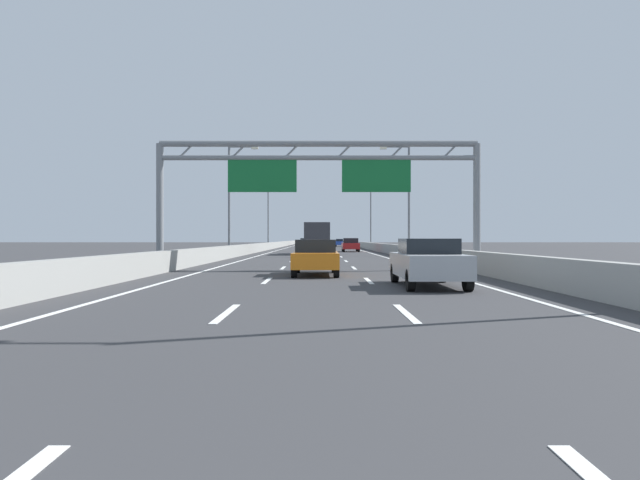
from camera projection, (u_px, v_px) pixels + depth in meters
ground_plane at (321, 247)px, 99.22m from camera, size 260.00×260.00×0.00m
lane_dash_left_1 at (228, 313)px, 11.73m from camera, size 0.16×3.00×0.01m
lane_dash_left_2 at (268, 281)px, 20.73m from camera, size 0.16×3.00×0.01m
lane_dash_left_3 at (284, 268)px, 29.73m from camera, size 0.16×3.00×0.01m
lane_dash_left_4 at (293, 261)px, 38.73m from camera, size 0.16×3.00×0.01m
lane_dash_left_5 at (298, 257)px, 47.73m from camera, size 0.16×3.00×0.01m
lane_dash_left_6 at (302, 254)px, 56.73m from camera, size 0.16×3.00×0.01m
lane_dash_left_7 at (305, 252)px, 65.73m from camera, size 0.16×3.00×0.01m
lane_dash_left_8 at (307, 250)px, 74.73m from camera, size 0.16×3.00×0.01m
lane_dash_left_9 at (308, 249)px, 83.73m from camera, size 0.16×3.00×0.01m
lane_dash_left_10 at (310, 248)px, 92.73m from camera, size 0.16×3.00×0.01m
lane_dash_left_11 at (311, 247)px, 101.73m from camera, size 0.16×3.00×0.01m
lane_dash_left_12 at (311, 246)px, 110.73m from camera, size 0.16×3.00×0.01m
lane_dash_left_13 at (312, 246)px, 119.73m from camera, size 0.16×3.00×0.01m
lane_dash_left_14 at (313, 245)px, 128.73m from camera, size 0.16×3.00×0.01m
lane_dash_left_15 at (313, 245)px, 137.73m from camera, size 0.16×3.00×0.01m
lane_dash_left_16 at (314, 244)px, 146.73m from camera, size 0.16×3.00×0.01m
lane_dash_left_17 at (314, 244)px, 155.73m from camera, size 0.16×3.00×0.01m
lane_dash_right_1 at (407, 313)px, 11.72m from camera, size 0.16×3.00×0.01m
lane_dash_right_2 at (370, 281)px, 20.72m from camera, size 0.16×3.00×0.01m
lane_dash_right_3 at (355, 268)px, 29.72m from camera, size 0.16×3.00×0.01m
lane_dash_right_4 at (347, 261)px, 38.72m from camera, size 0.16×3.00×0.01m
lane_dash_right_5 at (343, 257)px, 47.72m from camera, size 0.16×3.00×0.01m
lane_dash_right_6 at (339, 254)px, 56.72m from camera, size 0.16×3.00×0.01m
lane_dash_right_7 at (337, 252)px, 65.72m from camera, size 0.16×3.00×0.01m
lane_dash_right_8 at (335, 250)px, 74.72m from camera, size 0.16×3.00×0.01m
lane_dash_right_9 at (333, 249)px, 83.72m from camera, size 0.16×3.00×0.01m
lane_dash_right_10 at (332, 248)px, 92.72m from camera, size 0.16×3.00×0.01m
lane_dash_right_11 at (331, 247)px, 101.72m from camera, size 0.16×3.00×0.01m
lane_dash_right_12 at (331, 246)px, 110.72m from camera, size 0.16×3.00×0.01m
lane_dash_right_13 at (330, 246)px, 119.72m from camera, size 0.16×3.00×0.01m
lane_dash_right_14 at (329, 245)px, 128.72m from camera, size 0.16×3.00×0.01m
lane_dash_right_15 at (329, 245)px, 137.72m from camera, size 0.16×3.00×0.01m
lane_dash_right_16 at (328, 244)px, 146.72m from camera, size 0.16×3.00×0.01m
lane_dash_right_17 at (328, 244)px, 155.72m from camera, size 0.16×3.00×0.01m
edge_line_left at (286, 248)px, 87.23m from camera, size 0.16×176.00×0.01m
edge_line_right at (356, 248)px, 87.21m from camera, size 0.16×176.00×0.01m
barrier_left at (284, 244)px, 109.24m from camera, size 0.45×220.00×0.95m
barrier_right at (358, 244)px, 109.20m from camera, size 0.45×220.00×0.95m
sign_gantry at (320, 172)px, 28.97m from camera, size 16.06×0.36×6.36m
streetlamp_left_mid at (233, 193)px, 50.14m from camera, size 2.58×0.28×9.50m
streetlamp_right_mid at (408, 193)px, 50.10m from camera, size 2.58×0.28×9.50m
streetlamp_left_far at (271, 213)px, 87.87m from camera, size 2.58×0.28×9.50m
streetlamp_right_far at (371, 213)px, 87.83m from camera, size 2.58×0.28×9.50m
blue_car at (342, 243)px, 107.16m from camera, size 1.86×4.34×1.42m
white_car at (322, 243)px, 104.79m from camera, size 1.77×4.29×1.35m
black_car at (305, 242)px, 126.57m from camera, size 1.72×4.68×1.55m
silver_car at (429, 262)px, 18.30m from camera, size 1.85×4.62×1.50m
red_car at (352, 245)px, 66.17m from camera, size 1.88×4.34×1.54m
orange_car at (317, 257)px, 24.05m from camera, size 1.84×4.38×1.46m
box_truck at (319, 237)px, 56.03m from camera, size 2.34×7.81×2.96m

